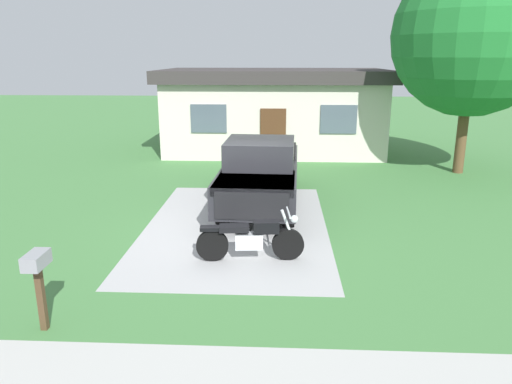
% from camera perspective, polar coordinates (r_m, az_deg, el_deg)
% --- Properties ---
extents(ground_plane, '(80.00, 80.00, 0.00)m').
position_cam_1_polar(ground_plane, '(11.96, -2.34, -4.09)').
color(ground_plane, '#447C41').
extents(driveway_pad, '(4.43, 7.06, 0.01)m').
position_cam_1_polar(driveway_pad, '(11.96, -2.34, -4.08)').
color(driveway_pad, '#AAAAAA').
rests_on(driveway_pad, ground).
extents(motorcycle, '(2.21, 0.70, 1.09)m').
position_cam_1_polar(motorcycle, '(9.89, -0.59, -5.50)').
color(motorcycle, black).
rests_on(motorcycle, ground).
extents(pickup_truck, '(2.21, 5.70, 1.90)m').
position_cam_1_polar(pickup_truck, '(13.57, 0.62, 2.54)').
color(pickup_truck, black).
rests_on(pickup_truck, ground).
extents(mailbox, '(0.26, 0.48, 1.26)m').
position_cam_1_polar(mailbox, '(7.98, -24.39, -8.47)').
color(mailbox, '#4C3823').
rests_on(mailbox, ground).
extents(shade_tree, '(5.40, 5.40, 7.41)m').
position_cam_1_polar(shade_tree, '(18.48, 24.28, 16.46)').
color(shade_tree, brown).
rests_on(shade_tree, ground).
extents(neighbor_house, '(9.60, 5.60, 3.50)m').
position_cam_1_polar(neighbor_house, '(21.44, 2.15, 9.70)').
color(neighbor_house, beige).
rests_on(neighbor_house, ground).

